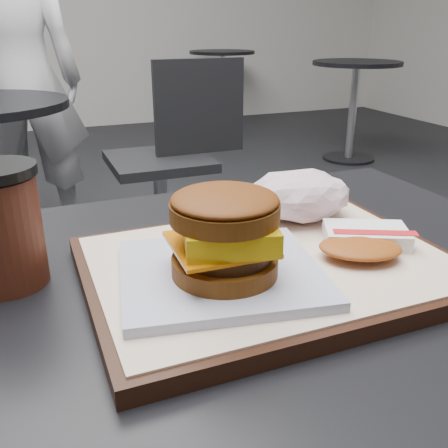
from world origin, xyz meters
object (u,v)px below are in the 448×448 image
crumpled_wrapper (300,195)px  patron (21,81)px  breakfast_sandwich (224,244)px  neighbor_chair (174,148)px  serving_tray (270,267)px  coffee_cup (1,227)px  hash_brown (363,241)px  customer_table (236,416)px

crumpled_wrapper → patron: patron is taller
breakfast_sandwich → neighbor_chair: bearing=75.1°
serving_tray → coffee_cup: bearing=161.3°
coffee_cup → patron: 2.05m
hash_brown → coffee_cup: size_ratio=1.08×
patron → hash_brown: bearing=101.6°
neighbor_chair → patron: bearing=139.0°
serving_tray → crumpled_wrapper: (0.09, 0.09, 0.04)m
customer_table → serving_tray: 0.20m
customer_table → patron: 2.14m
hash_brown → patron: size_ratio=0.09×
serving_tray → hash_brown: 0.11m
customer_table → coffee_cup: bearing=160.3°
customer_table → serving_tray: bearing=-11.9°
breakfast_sandwich → neighbor_chair: (0.44, 1.66, -0.32)m
breakfast_sandwich → coffee_cup: coffee_cup is taller
neighbor_chair → patron: 0.80m
coffee_cup → neighbor_chair: bearing=67.7°
coffee_cup → neighbor_chair: (0.63, 1.55, -0.32)m
breakfast_sandwich → neighbor_chair: size_ratio=0.25×
breakfast_sandwich → hash_brown: 0.17m
breakfast_sandwich → coffee_cup: (-0.19, 0.11, 0.00)m
customer_table → hash_brown: hash_brown is taller
customer_table → neighbor_chair: neighbor_chair is taller
hash_brown → patron: patron is taller
customer_table → breakfast_sandwich: 0.25m
coffee_cup → neighbor_chair: 1.71m
neighbor_chair → breakfast_sandwich: bearing=-104.9°
hash_brown → coffee_cup: (-0.36, 0.10, 0.03)m
crumpled_wrapper → patron: 2.06m
serving_tray → neighbor_chair: neighbor_chair is taller
customer_table → neighbor_chair: (0.41, 1.63, -0.07)m
patron → coffee_cup: bearing=92.0°
hash_brown → crumpled_wrapper: 0.11m
customer_table → breakfast_sandwich: breakfast_sandwich is taller
customer_table → crumpled_wrapper: bearing=35.2°
serving_tray → breakfast_sandwich: size_ratio=1.75×
coffee_cup → serving_tray: bearing=-18.7°
serving_tray → hash_brown: hash_brown is taller
crumpled_wrapper → breakfast_sandwich: bearing=-141.6°
breakfast_sandwich → serving_tray: bearing=22.9°
neighbor_chair → customer_table: bearing=-104.2°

